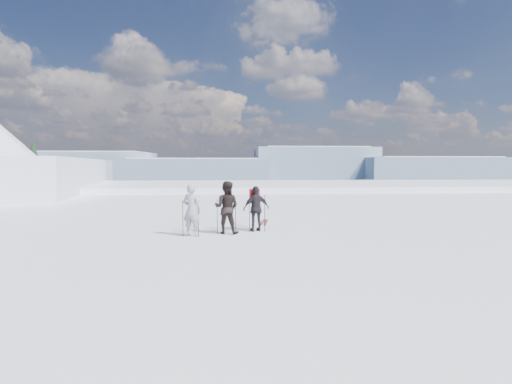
# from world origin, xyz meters

# --- Properties ---
(lake_basin) EXTENTS (820.00, 820.00, 71.62)m
(lake_basin) POSITION_xyz_m (0.00, 30.00, -6.50)
(lake_basin) COLOR white
(lake_basin) RESTS_ON ground
(far_mountain_range) EXTENTS (770.00, 110.00, 53.00)m
(far_mountain_range) POSITION_xyz_m (29.60, 454.78, -7.19)
(far_mountain_range) COLOR slate
(far_mountain_range) RESTS_ON ground
(skier_grey) EXTENTS (0.78, 0.65, 1.82)m
(skier_grey) POSITION_xyz_m (-3.93, 2.44, 0.91)
(skier_grey) COLOR gray
(skier_grey) RESTS_ON ground
(skier_dark) EXTENTS (1.07, 0.93, 1.88)m
(skier_dark) POSITION_xyz_m (-2.74, 2.88, 0.94)
(skier_dark) COLOR black
(skier_dark) RESTS_ON ground
(skier_pack) EXTENTS (1.05, 0.61, 1.68)m
(skier_pack) POSITION_xyz_m (-1.64, 3.32, 0.84)
(skier_pack) COLOR black
(skier_pack) RESTS_ON ground
(backpack) EXTENTS (0.39, 0.27, 0.54)m
(backpack) POSITION_xyz_m (-1.69, 3.56, 1.94)
(backpack) COLOR red
(backpack) RESTS_ON skier_pack
(ski_poles) EXTENTS (2.92, 0.92, 1.35)m
(ski_poles) POSITION_xyz_m (-2.76, 2.81, 0.63)
(ski_poles) COLOR black
(ski_poles) RESTS_ON ground
(skis_loose) EXTENTS (0.51, 1.69, 0.03)m
(skis_loose) POSITION_xyz_m (-1.16, 5.46, 0.01)
(skis_loose) COLOR black
(skis_loose) RESTS_ON ground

